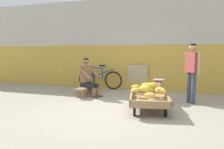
{
  "coord_description": "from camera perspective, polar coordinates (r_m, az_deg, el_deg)",
  "views": [
    {
      "loc": [
        1.36,
        -4.48,
        1.32
      ],
      "look_at": [
        -0.35,
        0.73,
        0.75
      ],
      "focal_mm": 35.01,
      "sensor_mm": 36.0,
      "label": 1
    }
  ],
  "objects": [
    {
      "name": "low_bench",
      "position": [
        6.71,
        -6.81,
        -3.72
      ],
      "size": [
        0.34,
        1.11,
        0.27
      ],
      "color": "olive",
      "rests_on": "ground"
    },
    {
      "name": "vendor_seated",
      "position": [
        6.6,
        -6.31,
        -0.65
      ],
      "size": [
        0.73,
        0.61,
        1.14
      ],
      "color": "brown",
      "rests_on": "ground"
    },
    {
      "name": "ground_plane",
      "position": [
        4.86,
        1.3,
        -9.82
      ],
      "size": [
        80.0,
        80.0,
        0.0
      ],
      "primitive_type": "plane",
      "color": "gray"
    },
    {
      "name": "shopping_bag",
      "position": [
        5.52,
        13.81,
        -6.78
      ],
      "size": [
        0.18,
        0.12,
        0.24
      ],
      "primitive_type": "cube",
      "color": "silver",
      "rests_on": "ground"
    },
    {
      "name": "bicycle_near_left",
      "position": [
        7.86,
        -3.23,
        -1.14
      ],
      "size": [
        1.66,
        0.48,
        0.86
      ],
      "color": "black",
      "rests_on": "ground"
    },
    {
      "name": "weighing_scale",
      "position": [
        5.98,
        12.1,
        -2.53
      ],
      "size": [
        0.3,
        0.3,
        0.29
      ],
      "color": "#28282D",
      "rests_on": "plastic_crate"
    },
    {
      "name": "sign_board",
      "position": [
        7.68,
        6.73,
        -0.73
      ],
      "size": [
        0.7,
        0.25,
        0.88
      ],
      "color": "#C6B289",
      "rests_on": "ground"
    },
    {
      "name": "plastic_crate",
      "position": [
        6.03,
        12.04,
        -5.38
      ],
      "size": [
        0.36,
        0.28,
        0.3
      ],
      "color": "#234CA8",
      "rests_on": "ground"
    },
    {
      "name": "banana_pile",
      "position": [
        5.09,
        9.44,
        -3.78
      ],
      "size": [
        0.96,
        1.17,
        0.26
      ],
      "color": "gold",
      "rests_on": "banana_cart"
    },
    {
      "name": "back_wall",
      "position": [
        7.78,
        8.21,
        7.94
      ],
      "size": [
        16.0,
        0.3,
        3.2
      ],
      "color": "gold",
      "rests_on": "ground"
    },
    {
      "name": "banana_cart",
      "position": [
        5.07,
        9.59,
        -6.43
      ],
      "size": [
        1.11,
        1.58,
        0.36
      ],
      "color": "#99754C",
      "rests_on": "ground"
    },
    {
      "name": "customer_adult",
      "position": [
        5.91,
        20.19,
        2.0
      ],
      "size": [
        0.37,
        0.37,
        1.53
      ],
      "color": "#38425B",
      "rests_on": "ground"
    }
  ]
}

